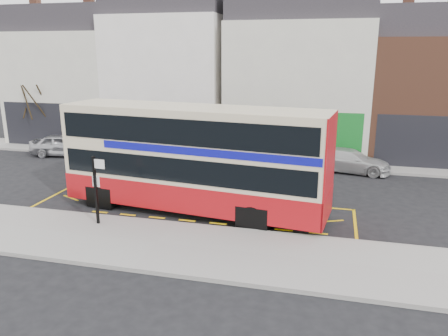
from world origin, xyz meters
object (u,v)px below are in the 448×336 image
(car_silver, at_px, (64,145))
(street_tree_right, at_px, (303,101))
(car_grey, at_px, (175,152))
(street_tree_left, at_px, (35,92))
(car_white, at_px, (349,161))
(bus_stop_post, at_px, (97,183))
(double_decker_bus, at_px, (194,158))

(car_silver, xyz_separation_m, street_tree_right, (15.23, 3.13, 2.96))
(car_silver, relative_size, car_grey, 1.12)
(car_grey, bearing_deg, street_tree_left, 63.46)
(car_grey, relative_size, car_white, 0.84)
(bus_stop_post, distance_m, car_white, 14.65)
(street_tree_left, relative_size, street_tree_right, 1.06)
(bus_stop_post, bearing_deg, street_tree_left, 139.30)
(car_silver, distance_m, street_tree_left, 5.20)
(car_grey, relative_size, street_tree_right, 0.70)
(street_tree_left, bearing_deg, street_tree_right, 2.70)
(street_tree_left, height_order, street_tree_right, street_tree_left)
(car_silver, bearing_deg, car_grey, -94.56)
(double_decker_bus, relative_size, car_white, 2.56)
(street_tree_right, bearing_deg, bus_stop_post, -117.03)
(double_decker_bus, height_order, street_tree_left, street_tree_left)
(car_silver, distance_m, street_tree_right, 15.83)
(car_white, xyz_separation_m, street_tree_right, (-2.96, 2.56, 3.03))
(car_silver, xyz_separation_m, car_grey, (7.60, 0.41, -0.10))
(bus_stop_post, relative_size, street_tree_right, 0.50)
(bus_stop_post, bearing_deg, car_grey, 100.16)
(double_decker_bus, bearing_deg, car_white, 57.91)
(car_grey, bearing_deg, bus_stop_post, 167.17)
(bus_stop_post, distance_m, street_tree_left, 17.36)
(car_grey, bearing_deg, double_decker_bus, -171.15)
(bus_stop_post, height_order, street_tree_left, street_tree_left)
(street_tree_right, bearing_deg, car_grey, -160.40)
(car_silver, bearing_deg, car_white, -95.87)
(car_silver, height_order, street_tree_right, street_tree_right)
(car_silver, xyz_separation_m, car_white, (18.20, 0.56, -0.07))
(double_decker_bus, bearing_deg, bus_stop_post, -133.58)
(bus_stop_post, bearing_deg, street_tree_right, 68.88)
(car_white, distance_m, street_tree_right, 4.95)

